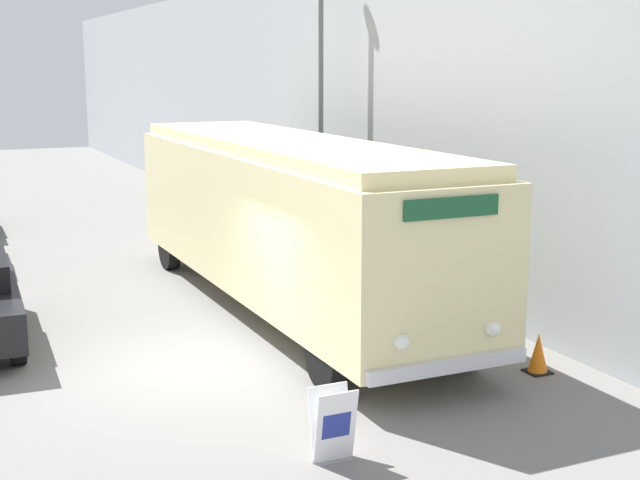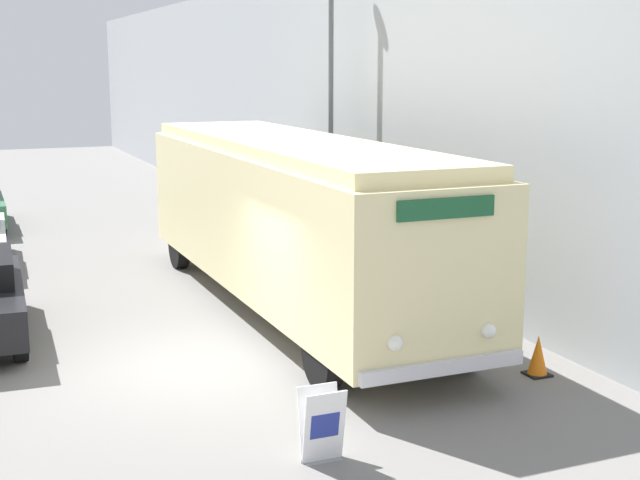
% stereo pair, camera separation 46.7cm
% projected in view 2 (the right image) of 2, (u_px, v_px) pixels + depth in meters
% --- Properties ---
extents(ground_plane, '(80.00, 80.00, 0.00)m').
position_uv_depth(ground_plane, '(183.00, 367.00, 14.05)').
color(ground_plane, slate).
extents(building_wall_right, '(0.30, 60.00, 7.15)m').
position_uv_depth(building_wall_right, '(302.00, 106.00, 24.69)').
color(building_wall_right, '#9EA3A8').
rests_on(building_wall_right, ground_plane).
extents(vintage_bus, '(2.66, 11.58, 3.32)m').
position_uv_depth(vintage_bus, '(291.00, 213.00, 17.12)').
color(vintage_bus, black).
rests_on(vintage_bus, ground_plane).
extents(sign_board, '(0.52, 0.34, 0.91)m').
position_uv_depth(sign_board, '(322.00, 426.00, 10.65)').
color(sign_board, gray).
rests_on(sign_board, ground_plane).
extents(streetlamp, '(0.36, 0.36, 7.47)m').
position_uv_depth(streetlamp, '(331.00, 63.00, 20.67)').
color(streetlamp, '#595E60').
rests_on(streetlamp, ground_plane).
extents(traffic_cone, '(0.36, 0.36, 0.64)m').
position_uv_depth(traffic_cone, '(538.00, 356.00, 13.62)').
color(traffic_cone, black).
rests_on(traffic_cone, ground_plane).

